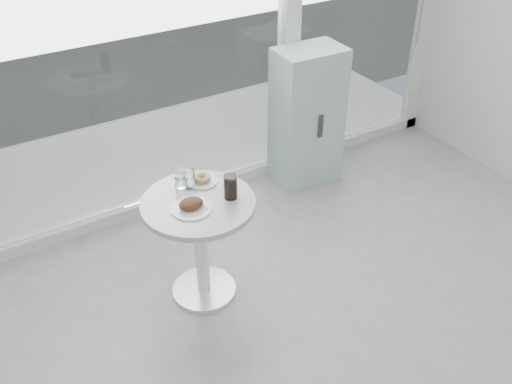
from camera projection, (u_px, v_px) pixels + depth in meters
main_table at (200, 229)px, 3.66m from camera, size 0.72×0.72×0.77m
patio_deck at (161, 150)px, 5.51m from camera, size 5.60×1.60×0.05m
mint_cabinet at (307, 117)px, 4.83m from camera, size 0.57×0.40×1.20m
plate_fritter at (192, 205)px, 3.45m from camera, size 0.25×0.25×0.07m
plate_donut at (202, 180)px, 3.70m from camera, size 0.20×0.20×0.05m
water_tumbler_a at (181, 180)px, 3.63m from camera, size 0.08×0.08×0.13m
water_tumbler_b at (190, 180)px, 3.64m from camera, size 0.07×0.07×0.12m
cola_glass at (230, 187)px, 3.52m from camera, size 0.08×0.08×0.16m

